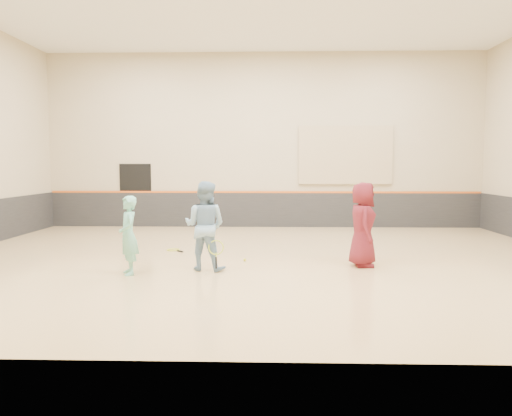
{
  "coord_description": "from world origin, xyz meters",
  "views": [
    {
      "loc": [
        0.25,
        -11.33,
        2.18
      ],
      "look_at": [
        -0.11,
        0.4,
        1.15
      ],
      "focal_mm": 35.0,
      "sensor_mm": 36.0,
      "label": 1
    }
  ],
  "objects_px": {
    "girl": "(129,235)",
    "young_man": "(363,224)",
    "spare_racket": "(173,249)",
    "instructor": "(205,226)"
  },
  "relations": [
    {
      "from": "young_man",
      "to": "instructor",
      "type": "bearing_deg",
      "value": 100.41
    },
    {
      "from": "instructor",
      "to": "spare_racket",
      "type": "xyz_separation_m",
      "value": [
        -1.12,
        2.3,
        -0.89
      ]
    },
    {
      "from": "instructor",
      "to": "young_man",
      "type": "xyz_separation_m",
      "value": [
        3.32,
        0.47,
        -0.02
      ]
    },
    {
      "from": "girl",
      "to": "spare_racket",
      "type": "height_order",
      "value": "girl"
    },
    {
      "from": "instructor",
      "to": "spare_racket",
      "type": "distance_m",
      "value": 2.71
    },
    {
      "from": "girl",
      "to": "young_man",
      "type": "bearing_deg",
      "value": 75.66
    },
    {
      "from": "instructor",
      "to": "young_man",
      "type": "bearing_deg",
      "value": -158.1
    },
    {
      "from": "girl",
      "to": "spare_racket",
      "type": "xyz_separation_m",
      "value": [
        0.33,
        2.78,
        -0.75
      ]
    },
    {
      "from": "spare_racket",
      "to": "instructor",
      "type": "bearing_deg",
      "value": -64.0
    },
    {
      "from": "instructor",
      "to": "young_man",
      "type": "height_order",
      "value": "instructor"
    }
  ]
}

